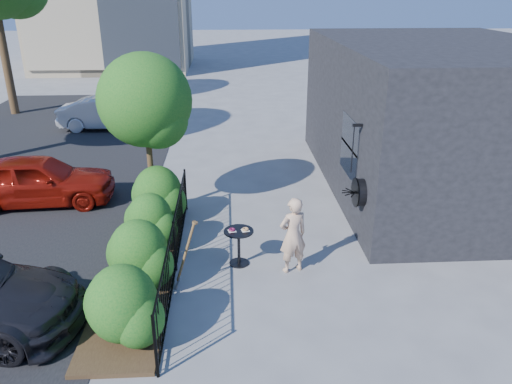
{
  "coord_description": "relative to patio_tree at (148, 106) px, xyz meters",
  "views": [
    {
      "loc": [
        -0.39,
        -8.85,
        5.36
      ],
      "look_at": [
        0.2,
        1.17,
        1.2
      ],
      "focal_mm": 35.0,
      "sensor_mm": 36.0,
      "label": 1
    }
  ],
  "objects": [
    {
      "name": "patio_tree",
      "position": [
        0.0,
        0.0,
        0.0
      ],
      "size": [
        2.2,
        2.2,
        3.94
      ],
      "color": "#3F2B19",
      "rests_on": "ground"
    },
    {
      "name": "shovel",
      "position": [
        0.98,
        -3.38,
        -2.14
      ],
      "size": [
        0.48,
        0.18,
        1.42
      ],
      "color": "brown",
      "rests_on": "ground"
    },
    {
      "name": "cafe_table",
      "position": [
        2.02,
        -2.57,
        -2.23
      ],
      "size": [
        0.61,
        0.61,
        0.82
      ],
      "rotation": [
        0.0,
        0.0,
        0.22
      ],
      "color": "black",
      "rests_on": "ground"
    },
    {
      "name": "ground",
      "position": [
        2.24,
        -2.76,
        -2.76
      ],
      "size": [
        120.0,
        120.0,
        0.0
      ],
      "primitive_type": "plane",
      "color": "gray",
      "rests_on": "ground"
    },
    {
      "name": "planting_bed",
      "position": [
        0.04,
        -2.76,
        -2.72
      ],
      "size": [
        1.3,
        6.0,
        0.08
      ],
      "primitive_type": "cube",
      "color": "#382616",
      "rests_on": "ground"
    },
    {
      "name": "fence",
      "position": [
        0.74,
        -2.76,
        -2.2
      ],
      "size": [
        0.05,
        6.05,
        1.1
      ],
      "color": "black",
      "rests_on": "ground"
    },
    {
      "name": "shop_building",
      "position": [
        7.73,
        1.74,
        -0.76
      ],
      "size": [
        6.22,
        9.0,
        4.0
      ],
      "color": "black",
      "rests_on": "ground"
    },
    {
      "name": "shrubs",
      "position": [
        0.14,
        -2.66,
        -2.06
      ],
      "size": [
        1.1,
        5.6,
        1.24
      ],
      "color": "#135519",
      "rests_on": "ground"
    },
    {
      "name": "woman",
      "position": [
        3.09,
        -2.89,
        -1.96
      ],
      "size": [
        0.68,
        0.56,
        1.6
      ],
      "primitive_type": "imported",
      "rotation": [
        0.0,
        0.0,
        3.49
      ],
      "color": "#D3A988",
      "rests_on": "ground"
    },
    {
      "name": "car_silver",
      "position": [
        -2.9,
        8.32,
        -2.13
      ],
      "size": [
        3.89,
        1.47,
        1.27
      ],
      "primitive_type": "imported",
      "rotation": [
        0.0,
        0.0,
        1.54
      ],
      "color": "#BCBCC1",
      "rests_on": "ground"
    },
    {
      "name": "car_red",
      "position": [
        -3.15,
        0.87,
        -2.1
      ],
      "size": [
        3.96,
        1.79,
        1.32
      ],
      "primitive_type": "imported",
      "rotation": [
        0.0,
        0.0,
        1.63
      ],
      "color": "maroon",
      "rests_on": "ground"
    }
  ]
}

